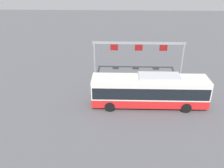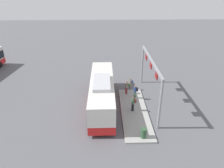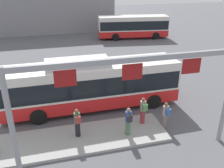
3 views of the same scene
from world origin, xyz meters
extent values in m
plane|color=#56565B|center=(0.00, 0.00, 0.00)|extent=(120.00, 120.00, 0.00)
cube|color=#9E9E99|center=(-1.52, -3.45, 0.08)|extent=(10.00, 2.80, 0.16)
cube|color=red|center=(0.00, 0.00, 0.77)|extent=(11.50, 2.57, 0.85)
cube|color=silver|center=(0.00, 0.00, 2.15)|extent=(11.50, 2.57, 1.90)
cube|color=black|center=(0.00, 0.00, 1.95)|extent=(11.27, 2.61, 1.20)
cube|color=black|center=(5.76, 0.03, 2.05)|extent=(0.05, 2.13, 1.50)
cube|color=#B7B7BC|center=(-0.86, -0.01, 3.28)|extent=(4.03, 1.77, 0.36)
cube|color=orange|center=(5.69, 0.03, 2.90)|extent=(0.13, 1.75, 0.28)
cylinder|color=black|center=(3.93, 1.22, 0.50)|extent=(1.00, 0.31, 1.00)
cylinder|color=black|center=(3.95, -1.18, 0.50)|extent=(1.00, 0.31, 1.00)
cylinder|color=black|center=(-3.55, 1.18, 0.50)|extent=(1.00, 0.31, 1.00)
cylinder|color=black|center=(-3.53, -1.22, 0.50)|extent=(1.00, 0.31, 1.00)
cylinder|color=maroon|center=(2.46, -2.94, 0.58)|extent=(0.29, 0.29, 0.85)
cylinder|color=gray|center=(2.46, -2.94, 1.31)|extent=(0.36, 0.36, 0.60)
sphere|color=brown|center=(2.46, -2.94, 1.72)|extent=(0.22, 0.22, 0.22)
cube|color=#4C8447|center=(2.47, -3.20, 1.34)|extent=(0.29, 0.19, 0.40)
cylinder|color=slate|center=(3.63, -3.53, 0.42)|extent=(0.32, 0.32, 0.85)
cylinder|color=gray|center=(3.63, -3.53, 1.15)|extent=(0.38, 0.38, 0.60)
sphere|color=brown|center=(3.63, -3.53, 1.56)|extent=(0.22, 0.22, 0.22)
cube|color=#335993|center=(3.66, -3.79, 1.18)|extent=(0.30, 0.22, 0.40)
cylinder|color=#476B4C|center=(1.26, -3.83, 0.58)|extent=(0.29, 0.29, 0.85)
cylinder|color=#334C8C|center=(1.26, -3.83, 1.31)|extent=(0.36, 0.36, 0.60)
sphere|color=#9E755B|center=(1.26, -3.83, 1.72)|extent=(0.22, 0.22, 0.22)
cube|color=#26262D|center=(1.25, -4.09, 1.34)|extent=(0.29, 0.19, 0.40)
cylinder|color=black|center=(-1.44, -3.27, 0.58)|extent=(0.31, 0.31, 0.85)
cylinder|color=#476B4C|center=(-1.44, -3.27, 1.31)|extent=(0.37, 0.37, 0.60)
sphere|color=brown|center=(-1.44, -3.27, 1.72)|extent=(0.22, 0.22, 0.22)
cube|color=maroon|center=(-1.41, -3.53, 1.34)|extent=(0.30, 0.21, 0.40)
cylinder|color=gray|center=(-4.32, -5.36, 2.60)|extent=(0.24, 0.24, 5.20)
cylinder|color=gray|center=(6.00, -5.36, 2.60)|extent=(0.24, 0.24, 5.20)
cube|color=gray|center=(0.84, -5.36, 5.05)|extent=(10.72, 0.20, 0.24)
cube|color=maroon|center=(-2.00, -5.36, 4.50)|extent=(0.90, 0.08, 0.70)
cube|color=maroon|center=(0.84, -5.36, 4.50)|extent=(0.90, 0.08, 0.70)
cube|color=maroon|center=(3.68, -5.36, 4.50)|extent=(0.90, 0.08, 0.70)
cylinder|color=#2D5133|center=(-5.81, -3.72, 0.61)|extent=(0.52, 0.52, 0.90)
camera|label=1|loc=(3.02, 21.14, 12.87)|focal=38.02mm
camera|label=2|loc=(-20.81, -0.50, 12.69)|focal=34.20mm
camera|label=3|loc=(-2.51, -14.61, 8.28)|focal=39.37mm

